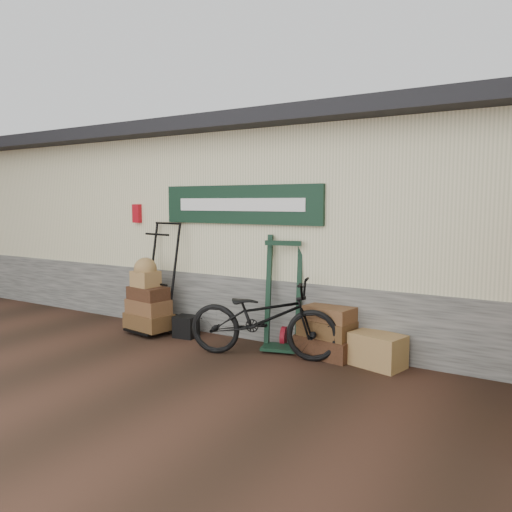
{
  "coord_description": "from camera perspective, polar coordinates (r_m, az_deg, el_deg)",
  "views": [
    {
      "loc": [
        3.6,
        -5.01,
        1.99
      ],
      "look_at": [
        0.01,
        0.9,
        1.24
      ],
      "focal_mm": 35.0,
      "sensor_mm": 36.0,
      "label": 1
    }
  ],
  "objects": [
    {
      "name": "suitcase_stack",
      "position": [
        6.57,
        8.16,
        -8.44
      ],
      "size": [
        0.82,
        0.59,
        0.67
      ],
      "primitive_type": null,
      "rotation": [
        0.0,
        0.0,
        -0.17
      ],
      "color": "#321E10",
      "rests_on": "ground"
    },
    {
      "name": "ground",
      "position": [
        6.48,
        -4.33,
        -11.68
      ],
      "size": [
        80.0,
        80.0,
        0.0
      ],
      "primitive_type": "plane",
      "color": "black",
      "rests_on": "ground"
    },
    {
      "name": "black_trunk",
      "position": [
        7.5,
        -8.0,
        -7.99
      ],
      "size": [
        0.35,
        0.31,
        0.32
      ],
      "primitive_type": "cube",
      "rotation": [
        0.0,
        0.0,
        0.12
      ],
      "color": "black",
      "rests_on": "ground"
    },
    {
      "name": "wicker_hamper",
      "position": [
        6.32,
        13.72,
        -10.41
      ],
      "size": [
        0.7,
        0.54,
        0.4
      ],
      "primitive_type": "cube",
      "rotation": [
        0.0,
        0.0,
        -0.25
      ],
      "color": "brown",
      "rests_on": "ground"
    },
    {
      "name": "green_barrow",
      "position": [
        6.75,
        3.08,
        -4.21
      ],
      "size": [
        0.66,
        0.6,
        1.54
      ],
      "primitive_type": null,
      "rotation": [
        0.0,
        0.0,
        0.27
      ],
      "color": "black",
      "rests_on": "ground"
    },
    {
      "name": "bicycle",
      "position": [
        6.41,
        0.8,
        -6.61
      ],
      "size": [
        1.2,
        2.06,
        1.13
      ],
      "primitive_type": "imported",
      "rotation": [
        0.0,
        0.0,
        1.85
      ],
      "color": "black",
      "rests_on": "ground"
    },
    {
      "name": "porter_trolley",
      "position": [
        7.78,
        -11.14,
        -2.28
      ],
      "size": [
        0.94,
        0.76,
        1.71
      ],
      "primitive_type": null,
      "rotation": [
        0.0,
        0.0,
        -0.15
      ],
      "color": "black",
      "rests_on": "ground"
    },
    {
      "name": "station_building",
      "position": [
        8.55,
        6.31,
        3.66
      ],
      "size": [
        14.4,
        4.1,
        3.2
      ],
      "color": "#4C4C47",
      "rests_on": "ground"
    }
  ]
}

